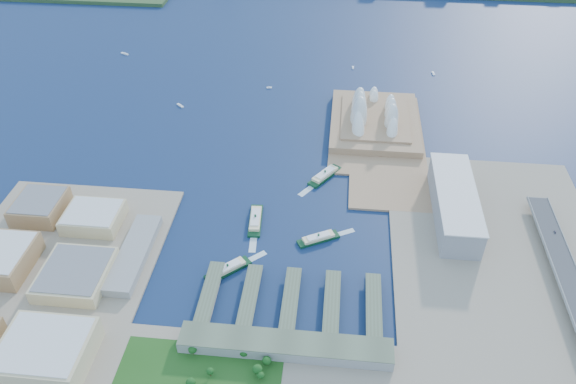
# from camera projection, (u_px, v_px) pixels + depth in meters

# --- Properties ---
(ground) EXTENTS (3000.00, 3000.00, 0.00)m
(ground) POSITION_uv_depth(u_px,v_px,m) (285.00, 251.00, 635.68)
(ground) COLOR #0D2240
(ground) RESTS_ON ground
(west_land) EXTENTS (220.00, 390.00, 3.00)m
(west_land) POSITION_uv_depth(u_px,v_px,m) (31.00, 304.00, 573.09)
(west_land) COLOR gray
(west_land) RESTS_ON ground
(east_land) EXTENTS (240.00, 500.00, 3.00)m
(east_land) POSITION_uv_depth(u_px,v_px,m) (512.00, 300.00, 576.29)
(east_land) COLOR gray
(east_land) RESTS_ON ground
(peninsula) EXTENTS (135.00, 220.00, 3.00)m
(peninsula) POSITION_uv_depth(u_px,v_px,m) (376.00, 132.00, 828.91)
(peninsula) COLOR #9D7856
(peninsula) RESTS_ON ground
(opera_house) EXTENTS (134.00, 180.00, 58.00)m
(opera_house) POSITION_uv_depth(u_px,v_px,m) (376.00, 108.00, 825.80)
(opera_house) COLOR white
(opera_house) RESTS_ON peninsula
(toaster_building) EXTENTS (45.00, 155.00, 35.00)m
(toaster_building) POSITION_uv_depth(u_px,v_px,m) (454.00, 203.00, 669.59)
(toaster_building) COLOR gray
(toaster_building) RESTS_ON east_land
(west_buildings) EXTENTS (200.00, 280.00, 27.00)m
(west_buildings) POSITION_uv_depth(u_px,v_px,m) (42.00, 269.00, 591.09)
(west_buildings) COLOR #95724A
(west_buildings) RESTS_ON west_land
(ferry_wharves) EXTENTS (184.00, 90.00, 9.30)m
(ferry_wharves) POSITION_uv_depth(u_px,v_px,m) (291.00, 300.00, 573.15)
(ferry_wharves) COLOR #4D5A44
(ferry_wharves) RESTS_ON ground
(terminal_building) EXTENTS (200.00, 28.00, 12.00)m
(terminal_building) POSITION_uv_depth(u_px,v_px,m) (285.00, 346.00, 523.55)
(terminal_building) COLOR gray
(terminal_building) RESTS_ON south_land
(ferry_a) EXTENTS (18.49, 57.77, 10.76)m
(ferry_a) POSITION_uv_depth(u_px,v_px,m) (255.00, 218.00, 671.26)
(ferry_a) COLOR #0E381C
(ferry_a) RESTS_ON ground
(ferry_b) EXTENTS (43.94, 54.73, 10.69)m
(ferry_b) POSITION_uv_depth(u_px,v_px,m) (325.00, 174.00, 741.79)
(ferry_b) COLOR #0E381C
(ferry_b) RESTS_ON ground
(ferry_c) EXTENTS (48.77, 45.84, 10.10)m
(ferry_c) POSITION_uv_depth(u_px,v_px,m) (228.00, 268.00, 607.84)
(ferry_c) COLOR #0E381C
(ferry_c) RESTS_ON ground
(ferry_d) EXTENTS (50.09, 34.88, 9.46)m
(ferry_d) POSITION_uv_depth(u_px,v_px,m) (318.00, 237.00, 646.53)
(ferry_d) COLOR #0E381C
(ferry_d) RESTS_ON ground
(boat_a) EXTENTS (13.70, 12.94, 2.91)m
(boat_a) POSITION_uv_depth(u_px,v_px,m) (180.00, 105.00, 892.23)
(boat_a) COLOR white
(boat_a) RESTS_ON ground
(boat_b) EXTENTS (9.44, 4.29, 2.46)m
(boat_b) POSITION_uv_depth(u_px,v_px,m) (269.00, 87.00, 939.89)
(boat_b) COLOR white
(boat_b) RESTS_ON ground
(boat_c) EXTENTS (4.85, 12.51, 2.74)m
(boat_c) POSITION_uv_depth(u_px,v_px,m) (433.00, 73.00, 980.70)
(boat_c) COLOR white
(boat_c) RESTS_ON ground
(boat_d) EXTENTS (16.66, 10.66, 2.83)m
(boat_d) POSITION_uv_depth(u_px,v_px,m) (125.00, 53.00, 1044.37)
(boat_d) COLOR white
(boat_d) RESTS_ON ground
(boat_e) EXTENTS (3.48, 10.51, 2.57)m
(boat_e) POSITION_uv_depth(u_px,v_px,m) (353.00, 67.00, 998.88)
(boat_e) COLOR white
(boat_e) RESTS_ON ground
(car_c) EXTENTS (1.80, 4.43, 1.29)m
(car_c) POSITION_uv_depth(u_px,v_px,m) (555.00, 232.00, 637.12)
(car_c) COLOR slate
(car_c) RESTS_ON expressway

